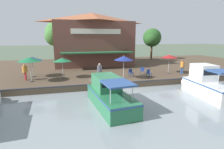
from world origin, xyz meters
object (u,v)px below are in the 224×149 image
(patio_umbrella_back_row, at_px, (32,59))
(person_mid_patio, at_px, (182,65))
(motorboat_nearest_quay, at_px, (204,84))
(tree_upstream_bank, at_px, (58,34))
(cafe_chair_mid_patio, at_px, (142,70))
(tree_downstream_bank, at_px, (152,38))
(person_near_entrance, at_px, (25,70))
(person_at_quay_edge, at_px, (100,70))
(waterfront_restaurant, at_px, (93,39))
(patio_umbrella_mid_patio_left, at_px, (62,60))
(cafe_chair_far_corner_seat, at_px, (131,72))
(patio_umbrella_far_corner, at_px, (124,58))
(patio_umbrella_by_entrance, at_px, (29,59))
(motorboat_mid_row, at_px, (107,94))
(cafe_chair_beside_entrance, at_px, (149,73))
(patio_umbrella_near_quay_edge, at_px, (169,56))

(patio_umbrella_back_row, relative_size, person_mid_patio, 1.30)
(person_mid_patio, bearing_deg, patio_umbrella_back_row, -99.47)
(motorboat_nearest_quay, relative_size, tree_upstream_bank, 0.79)
(cafe_chair_mid_patio, distance_m, tree_downstream_bank, 15.87)
(tree_upstream_bank, bearing_deg, person_near_entrance, -10.69)
(person_near_entrance, height_order, person_at_quay_edge, person_at_quay_edge)
(tree_upstream_bank, bearing_deg, waterfront_restaurant, 48.71)
(patio_umbrella_mid_patio_left, height_order, cafe_chair_far_corner_seat, patio_umbrella_mid_patio_left)
(patio_umbrella_far_corner, height_order, person_mid_patio, patio_umbrella_far_corner)
(patio_umbrella_back_row, xyz_separation_m, person_near_entrance, (1.62, -0.48, -0.95))
(patio_umbrella_by_entrance, height_order, motorboat_mid_row, patio_umbrella_by_entrance)
(person_near_entrance, relative_size, person_at_quay_edge, 0.97)
(patio_umbrella_back_row, relative_size, patio_umbrella_far_corner, 0.91)
(waterfront_restaurant, relative_size, motorboat_nearest_quay, 2.09)
(patio_umbrella_by_entrance, bearing_deg, motorboat_nearest_quay, 66.85)
(patio_umbrella_by_entrance, relative_size, patio_umbrella_mid_patio_left, 1.12)
(cafe_chair_mid_patio, relative_size, person_near_entrance, 0.50)
(cafe_chair_mid_patio, distance_m, cafe_chair_far_corner_seat, 1.91)
(patio_umbrella_mid_patio_left, bearing_deg, motorboat_nearest_quay, 58.49)
(patio_umbrella_mid_patio_left, distance_m, person_mid_patio, 13.97)
(person_at_quay_edge, distance_m, motorboat_nearest_quay, 9.76)
(waterfront_restaurant, height_order, motorboat_nearest_quay, waterfront_restaurant)
(patio_umbrella_back_row, relative_size, motorboat_nearest_quay, 0.38)
(cafe_chair_beside_entrance, distance_m, person_near_entrance, 13.14)
(waterfront_restaurant, height_order, tree_upstream_bank, waterfront_restaurant)
(patio_umbrella_by_entrance, relative_size, patio_umbrella_near_quay_edge, 1.07)
(cafe_chair_mid_patio, relative_size, motorboat_mid_row, 0.13)
(tree_downstream_bank, bearing_deg, cafe_chair_far_corner_seat, -34.17)
(waterfront_restaurant, bearing_deg, patio_umbrella_back_row, -44.47)
(motorboat_mid_row, bearing_deg, cafe_chair_far_corner_seat, 146.39)
(cafe_chair_mid_patio, bearing_deg, motorboat_mid_row, -40.03)
(patio_umbrella_back_row, relative_size, cafe_chair_beside_entrance, 2.67)
(patio_umbrella_mid_patio_left, relative_size, person_mid_patio, 1.28)
(motorboat_nearest_quay, distance_m, motorboat_mid_row, 8.55)
(patio_umbrella_far_corner, height_order, cafe_chair_far_corner_seat, patio_umbrella_far_corner)
(patio_umbrella_by_entrance, height_order, patio_umbrella_near_quay_edge, patio_umbrella_by_entrance)
(person_mid_patio, distance_m, person_at_quay_edge, 10.20)
(person_near_entrance, bearing_deg, tree_downstream_bank, 122.27)
(person_mid_patio, relative_size, tree_downstream_bank, 0.28)
(cafe_chair_mid_patio, relative_size, tree_downstream_bank, 0.14)
(cafe_chair_beside_entrance, distance_m, cafe_chair_mid_patio, 1.57)
(patio_umbrella_back_row, xyz_separation_m, motorboat_nearest_quay, (8.77, 15.09, -1.63))
(cafe_chair_far_corner_seat, relative_size, motorboat_nearest_quay, 0.14)
(cafe_chair_mid_patio, xyz_separation_m, cafe_chair_far_corner_seat, (0.77, -1.74, 0.00))
(person_near_entrance, distance_m, tree_upstream_bank, 15.41)
(cafe_chair_beside_entrance, height_order, cafe_chair_far_corner_seat, same)
(person_at_quay_edge, xyz_separation_m, tree_downstream_bank, (-14.92, 13.29, 3.13))
(motorboat_nearest_quay, bearing_deg, cafe_chair_beside_entrance, -154.55)
(waterfront_restaurant, height_order, patio_umbrella_mid_patio_left, waterfront_restaurant)
(patio_umbrella_back_row, relative_size, cafe_chair_far_corner_seat, 2.67)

